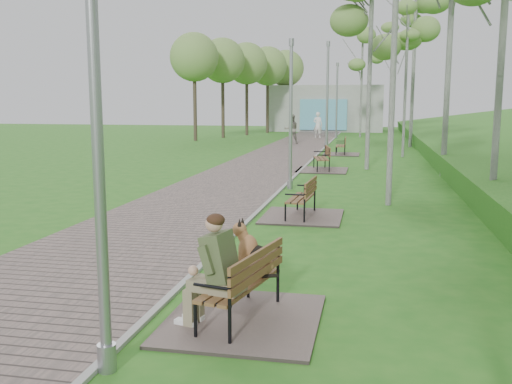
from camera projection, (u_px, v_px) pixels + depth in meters
walkway at (260, 167)px, 22.83m from camera, size 3.50×67.00×0.04m
kerb at (303, 168)px, 22.49m from camera, size 0.10×67.00×0.05m
building_north at (326, 108)px, 51.00m from camera, size 10.00×5.20×4.00m
bench_main at (235, 286)px, 6.77m from camera, size 1.81×2.02×1.58m
bench_second at (301, 209)px, 12.98m from camera, size 1.79×1.99×1.10m
bench_third at (321, 165)px, 21.72m from camera, size 1.88×2.09×1.16m
bench_far at (341, 151)px, 28.27m from camera, size 1.77×1.97×1.09m
lamp_post_near at (98, 143)px, 5.25m from camera, size 0.19×0.19×4.79m
lamp_post_second at (291, 120)px, 16.88m from camera, size 0.17×0.17×4.42m
lamp_post_third at (327, 99)px, 31.89m from camera, size 0.23×0.23×5.90m
lamp_post_far at (337, 103)px, 40.65m from camera, size 0.21×0.21×5.33m
pedestrian_near at (318, 125)px, 40.68m from camera, size 0.78×0.62×1.88m
pedestrian_far at (291, 129)px, 35.13m from camera, size 1.03×0.89×1.83m
birch_mid_c at (372, 5)px, 21.22m from camera, size 2.46×2.46×7.87m
birch_far_b at (408, 31)px, 26.06m from camera, size 2.29×2.29×7.41m
birch_distant_a at (362, 53)px, 41.18m from camera, size 2.37×2.37×7.77m
birch_distant_b at (396, 42)px, 48.54m from camera, size 2.65×2.65×9.68m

